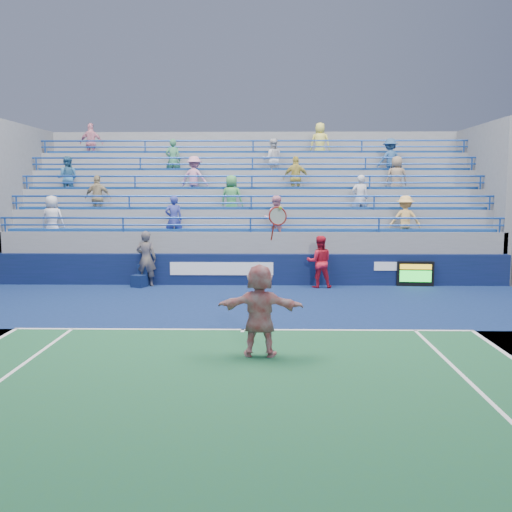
{
  "coord_description": "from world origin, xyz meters",
  "views": [
    {
      "loc": [
        0.56,
        -13.29,
        3.36
      ],
      "look_at": [
        0.27,
        2.5,
        1.5
      ],
      "focal_mm": 40.0,
      "sensor_mm": 36.0,
      "label": 1
    }
  ],
  "objects_px": {
    "judge_chair": "(139,280)",
    "ball_girl": "(319,262)",
    "serve_speed_board": "(415,274)",
    "line_judge": "(146,259)",
    "tennis_player": "(260,310)"
  },
  "relations": [
    {
      "from": "serve_speed_board",
      "to": "line_judge",
      "type": "height_order",
      "value": "line_judge"
    },
    {
      "from": "judge_chair",
      "to": "ball_girl",
      "type": "relative_size",
      "value": 0.43
    },
    {
      "from": "serve_speed_board",
      "to": "tennis_player",
      "type": "distance_m",
      "value": 9.92
    },
    {
      "from": "serve_speed_board",
      "to": "ball_girl",
      "type": "relative_size",
      "value": 0.71
    },
    {
      "from": "judge_chair",
      "to": "line_judge",
      "type": "distance_m",
      "value": 0.78
    },
    {
      "from": "serve_speed_board",
      "to": "line_judge",
      "type": "xyz_separation_m",
      "value": [
        -9.31,
        -0.13,
        0.53
      ]
    },
    {
      "from": "serve_speed_board",
      "to": "tennis_player",
      "type": "relative_size",
      "value": 0.42
    },
    {
      "from": "ball_girl",
      "to": "judge_chair",
      "type": "bearing_deg",
      "value": -1.07
    },
    {
      "from": "serve_speed_board",
      "to": "judge_chair",
      "type": "relative_size",
      "value": 1.64
    },
    {
      "from": "tennis_player",
      "to": "ball_girl",
      "type": "bearing_deg",
      "value": 76.49
    },
    {
      "from": "line_judge",
      "to": "judge_chair",
      "type": "bearing_deg",
      "value": 54.5
    },
    {
      "from": "line_judge",
      "to": "ball_girl",
      "type": "relative_size",
      "value": 1.08
    },
    {
      "from": "serve_speed_board",
      "to": "judge_chair",
      "type": "xyz_separation_m",
      "value": [
        -9.52,
        -0.35,
        -0.19
      ]
    },
    {
      "from": "judge_chair",
      "to": "tennis_player",
      "type": "relative_size",
      "value": 0.25
    },
    {
      "from": "serve_speed_board",
      "to": "ball_girl",
      "type": "bearing_deg",
      "value": -174.56
    }
  ]
}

